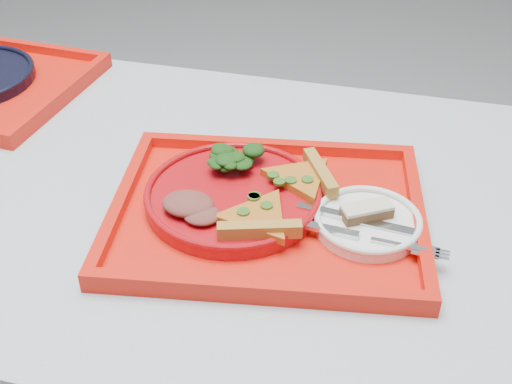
% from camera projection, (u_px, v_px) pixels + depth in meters
% --- Properties ---
extents(table, '(1.60, 0.80, 0.75)m').
position_uv_depth(table, '(141.00, 214.00, 1.07)').
color(table, '#9EA7B1').
rests_on(table, ground).
extents(tray_main, '(0.50, 0.42, 0.01)m').
position_uv_depth(tray_main, '(267.00, 215.00, 0.94)').
color(tray_main, red).
rests_on(tray_main, table).
extents(dinner_plate, '(0.26, 0.26, 0.02)m').
position_uv_depth(dinner_plate, '(233.00, 197.00, 0.95)').
color(dinner_plate, '#AC0B11').
rests_on(dinner_plate, tray_main).
extents(side_plate, '(0.15, 0.15, 0.01)m').
position_uv_depth(side_plate, '(367.00, 224.00, 0.90)').
color(side_plate, white).
rests_on(side_plate, tray_main).
extents(pizza_slice_a, '(0.14, 0.16, 0.02)m').
position_uv_depth(pizza_slice_a, '(258.00, 215.00, 0.89)').
color(pizza_slice_a, gold).
rests_on(pizza_slice_a, dinner_plate).
extents(pizza_slice_b, '(0.16, 0.16, 0.02)m').
position_uv_depth(pizza_slice_b, '(301.00, 176.00, 0.96)').
color(pizza_slice_b, gold).
rests_on(pizza_slice_b, dinner_plate).
extents(salad_heap, '(0.08, 0.07, 0.04)m').
position_uv_depth(salad_heap, '(232.00, 156.00, 0.99)').
color(salad_heap, black).
rests_on(salad_heap, dinner_plate).
extents(meat_portion, '(0.07, 0.06, 0.02)m').
position_uv_depth(meat_portion, '(188.00, 204.00, 0.90)').
color(meat_portion, brown).
rests_on(meat_portion, dinner_plate).
extents(dessert_bar, '(0.08, 0.06, 0.02)m').
position_uv_depth(dessert_bar, '(367.00, 211.00, 0.90)').
color(dessert_bar, '#4F2D1A').
rests_on(dessert_bar, side_plate).
extents(knife, '(0.19, 0.03, 0.01)m').
position_uv_depth(knife, '(361.00, 220.00, 0.89)').
color(knife, silver).
rests_on(knife, side_plate).
extents(fork, '(0.19, 0.04, 0.01)m').
position_uv_depth(fork, '(370.00, 238.00, 0.86)').
color(fork, silver).
rests_on(fork, side_plate).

